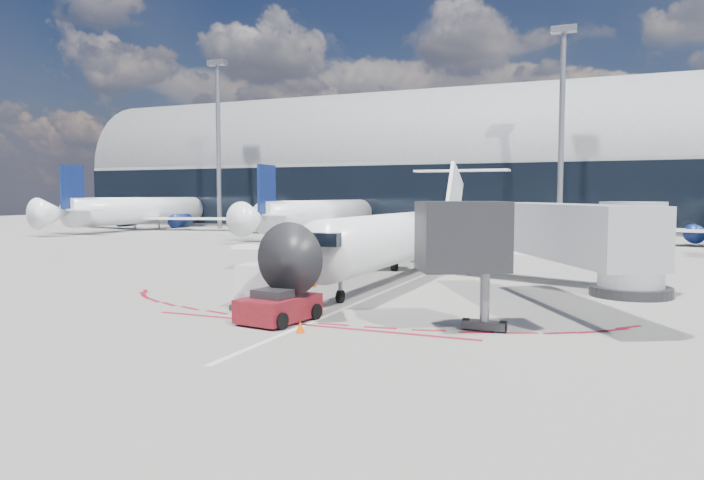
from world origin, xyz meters
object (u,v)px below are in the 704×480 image
at_px(uld_container, 260,287).
at_px(regional_jet, 412,234).
at_px(pushback_tug, 279,307).
at_px(ramp_worker, 269,290).

bearing_deg(uld_container, regional_jet, 71.31).
distance_m(regional_jet, uld_container, 14.73).
relative_size(regional_jet, pushback_tug, 5.82).
bearing_deg(pushback_tug, uld_container, 144.44).
distance_m(pushback_tug, uld_container, 2.98).
bearing_deg(ramp_worker, regional_jet, -133.45).
distance_m(ramp_worker, uld_container, 0.56).
relative_size(pushback_tug, uld_container, 2.22).
distance_m(regional_jet, pushback_tug, 16.61).
bearing_deg(pushback_tug, ramp_worker, 135.68).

